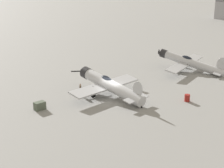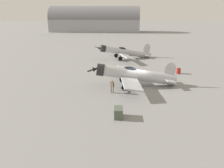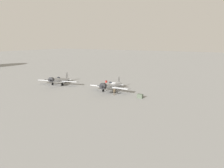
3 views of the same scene
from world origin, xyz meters
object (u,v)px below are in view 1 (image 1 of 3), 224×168
fuel_drum (187,98)px  ground_crew_mechanic (80,88)px  equipment_crate (40,106)px  airplane_mid_apron (190,63)px  airplane_foreground (109,85)px

fuel_drum → ground_crew_mechanic: bearing=-141.0°
ground_crew_mechanic → equipment_crate: size_ratio=1.26×
equipment_crate → fuel_drum: bearing=56.3°
airplane_mid_apron → fuel_drum: size_ratio=13.80×
airplane_foreground → fuel_drum: (7.57, 5.92, -1.12)m
equipment_crate → airplane_mid_apron: bearing=85.6°
airplane_foreground → equipment_crate: airplane_foreground is taller
airplane_mid_apron → ground_crew_mechanic: bearing=67.2°
ground_crew_mechanic → fuel_drum: bearing=-13.1°
airplane_mid_apron → ground_crew_mechanic: (-2.54, -19.60, -0.40)m
airplane_foreground → ground_crew_mechanic: airplane_foreground is taller
ground_crew_mechanic → equipment_crate: ground_crew_mechanic is taller
ground_crew_mechanic → fuel_drum: (10.30, 8.33, -0.52)m
ground_crew_mechanic → fuel_drum: 13.26m
airplane_foreground → equipment_crate: 8.99m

